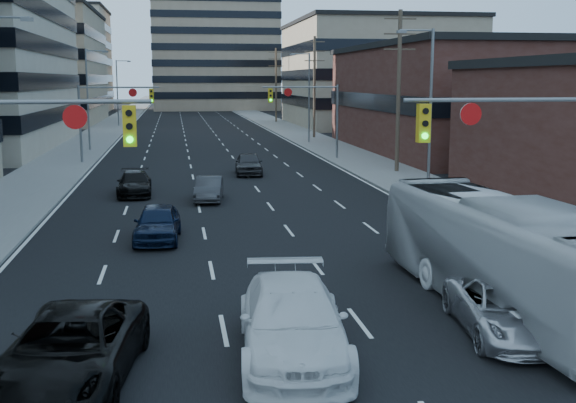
{
  "coord_description": "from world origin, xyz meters",
  "views": [
    {
      "loc": [
        -2.91,
        -11.77,
        6.37
      ],
      "look_at": [
        0.91,
        12.6,
        2.2
      ],
      "focal_mm": 45.0,
      "sensor_mm": 36.0,
      "label": 1
    }
  ],
  "objects_px": {
    "white_van": "(292,321)",
    "transit_bus": "(502,254)",
    "silver_suv": "(506,309)",
    "sedan_blue": "(158,223)",
    "black_pickup": "(70,350)"
  },
  "relations": [
    {
      "from": "white_van",
      "to": "sedan_blue",
      "type": "xyz_separation_m",
      "value": [
        -3.35,
        12.92,
        -0.13
      ]
    },
    {
      "from": "black_pickup",
      "to": "sedan_blue",
      "type": "height_order",
      "value": "black_pickup"
    },
    {
      "from": "black_pickup",
      "to": "transit_bus",
      "type": "bearing_deg",
      "value": 24.59
    },
    {
      "from": "sedan_blue",
      "to": "black_pickup",
      "type": "bearing_deg",
      "value": -92.92
    },
    {
      "from": "black_pickup",
      "to": "transit_bus",
      "type": "distance_m",
      "value": 11.74
    },
    {
      "from": "transit_bus",
      "to": "sedan_blue",
      "type": "bearing_deg",
      "value": 129.96
    },
    {
      "from": "black_pickup",
      "to": "silver_suv",
      "type": "bearing_deg",
      "value": 15.33
    },
    {
      "from": "silver_suv",
      "to": "black_pickup",
      "type": "bearing_deg",
      "value": -164.92
    },
    {
      "from": "white_van",
      "to": "transit_bus",
      "type": "xyz_separation_m",
      "value": [
        6.34,
        2.62,
        0.73
      ]
    },
    {
      "from": "white_van",
      "to": "transit_bus",
      "type": "bearing_deg",
      "value": 27.64
    },
    {
      "from": "black_pickup",
      "to": "sedan_blue",
      "type": "distance_m",
      "value": 13.81
    },
    {
      "from": "white_van",
      "to": "silver_suv",
      "type": "distance_m",
      "value": 5.57
    },
    {
      "from": "black_pickup",
      "to": "white_van",
      "type": "height_order",
      "value": "white_van"
    },
    {
      "from": "white_van",
      "to": "black_pickup",
      "type": "bearing_deg",
      "value": -165.43
    },
    {
      "from": "white_van",
      "to": "silver_suv",
      "type": "height_order",
      "value": "white_van"
    }
  ]
}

